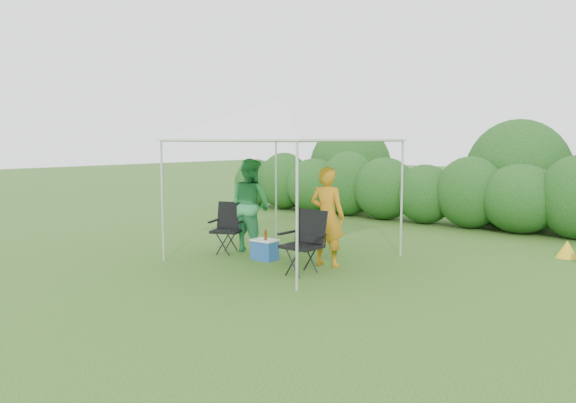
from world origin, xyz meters
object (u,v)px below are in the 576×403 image
Objects in this scene: chair_left at (228,224)px; cooler at (265,249)px; woman at (250,205)px; canopy at (284,120)px; chair_right at (305,238)px; man at (327,217)px.

chair_left is 1.05m from cooler.
woman is 3.85× the size of cooler.
canopy is 3.29× the size of chair_left.
chair_left is (-2.15, 0.39, -0.04)m from chair_right.
woman is at bearing -12.41° from man.
canopy is 1.76× the size of woman.
chair_right is at bearing -19.53° from cooler.
man is (2.12, 0.24, 0.30)m from chair_left.
chair_right reaches higher than cooler.
cooler is at bearing 164.06° from chair_right.
chair_left is 0.53× the size of woman.
cooler is (0.74, -0.42, -0.70)m from woman.
man is at bearing 1.53° from canopy.
woman is at bearing 30.26° from chair_left.
chair_left is 2.06× the size of cooler.
canopy is 1.85× the size of man.
chair_right is 0.69m from man.
man is (0.92, 0.02, -1.62)m from canopy.
woman is (-1.88, 0.11, 0.04)m from man.
cooler is (-1.13, -0.31, -0.65)m from man.
chair_right is 2.20× the size of cooler.
canopy is 2.20m from chair_right.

